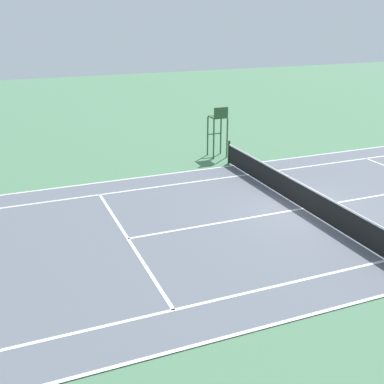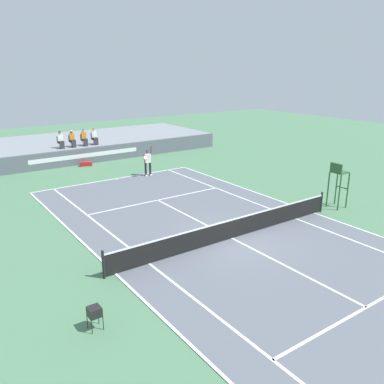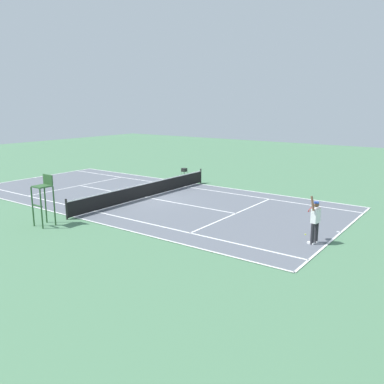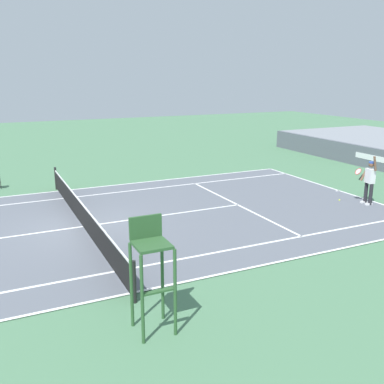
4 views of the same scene
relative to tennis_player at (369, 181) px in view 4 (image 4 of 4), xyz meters
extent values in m
plane|color=#4C7A56|center=(-2.16, -11.38, -0.99)|extent=(80.00, 80.00, 0.00)
cube|color=slate|center=(-2.16, -11.38, -0.98)|extent=(10.98, 23.78, 0.02)
cube|color=white|center=(-2.16, 0.51, -0.97)|extent=(10.98, 0.10, 0.01)
cube|color=white|center=(-7.65, -11.38, -0.97)|extent=(0.10, 23.78, 0.01)
cube|color=white|center=(3.33, -11.38, -0.97)|extent=(0.10, 23.78, 0.01)
cube|color=white|center=(-6.27, -11.38, -0.97)|extent=(0.10, 23.78, 0.01)
cube|color=white|center=(1.95, -11.38, -0.97)|extent=(0.10, 23.78, 0.01)
cube|color=white|center=(-2.16, -4.98, -0.97)|extent=(8.22, 0.10, 0.01)
cube|color=white|center=(-2.16, -11.38, -0.97)|extent=(0.10, 12.80, 0.01)
cube|color=white|center=(-2.16, 0.41, -0.97)|extent=(0.10, 0.20, 0.01)
cylinder|color=black|center=(-8.10, -11.38, -0.46)|extent=(0.10, 0.10, 1.07)
cylinder|color=black|center=(3.78, -11.38, -0.46)|extent=(0.10, 0.10, 1.07)
cube|color=black|center=(-2.16, -11.38, -0.51)|extent=(11.78, 0.02, 0.84)
cube|color=white|center=(-2.16, -11.38, -0.09)|extent=(11.78, 0.03, 0.06)
cylinder|color=#232328|center=(0.17, -0.01, -0.53)|extent=(0.15, 0.15, 0.92)
cylinder|color=#232328|center=(-0.15, 0.04, -0.53)|extent=(0.15, 0.15, 0.92)
cube|color=white|center=(0.16, -0.07, -0.94)|extent=(0.17, 0.30, 0.10)
cube|color=white|center=(-0.16, -0.02, -0.94)|extent=(0.17, 0.30, 0.10)
cube|color=white|center=(0.01, 0.02, 0.23)|extent=(0.44, 0.31, 0.60)
sphere|color=brown|center=(0.01, 0.02, 0.70)|extent=(0.22, 0.22, 0.22)
cylinder|color=#2D4CA8|center=(0.01, 0.02, 0.79)|extent=(0.21, 0.21, 0.06)
cylinder|color=brown|center=(0.26, -0.06, 0.79)|extent=(0.13, 0.23, 0.61)
cylinder|color=brown|center=(-0.26, -0.04, 0.25)|extent=(0.15, 0.34, 0.56)
cylinder|color=black|center=(-0.33, -0.15, 0.12)|extent=(0.07, 0.19, 0.25)
torus|color=red|center=(-0.33, -0.33, 0.38)|extent=(0.33, 0.24, 0.26)
cylinder|color=silver|center=(-0.33, -0.33, 0.38)|extent=(0.29, 0.21, 0.22)
sphere|color=#D1E533|center=(-0.87, -0.68, -0.96)|extent=(0.07, 0.07, 0.07)
cylinder|color=#2D562D|center=(5.41, -11.03, -0.04)|extent=(0.07, 0.07, 1.90)
cylinder|color=#2D562D|center=(5.41, -11.73, -0.04)|extent=(0.07, 0.07, 1.90)
cylinder|color=#2D562D|center=(4.71, -11.03, -0.04)|extent=(0.07, 0.07, 1.90)
cylinder|color=#2D562D|center=(4.71, -11.73, -0.04)|extent=(0.07, 0.07, 1.90)
cube|color=#2D562D|center=(5.06, -11.38, 0.94)|extent=(0.70, 0.70, 0.06)
cube|color=#2D562D|center=(4.71, -11.38, 1.21)|extent=(0.06, 0.70, 0.48)
cube|color=#2D562D|center=(5.38, -11.38, 0.05)|extent=(0.10, 0.70, 0.04)
cylinder|color=black|center=(-9.63, -13.76, -0.78)|extent=(0.02, 0.02, 0.42)
cylinder|color=black|center=(-9.29, -13.76, -0.78)|extent=(0.02, 0.02, 0.42)
camera|label=1|loc=(-15.43, -1.72, 5.67)|focal=45.34mm
camera|label=2|loc=(-12.86, -23.60, 6.20)|focal=37.81mm
camera|label=3|loc=(15.99, 5.30, 4.74)|focal=37.78mm
camera|label=4|loc=(12.86, -14.16, 4.21)|focal=41.13mm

